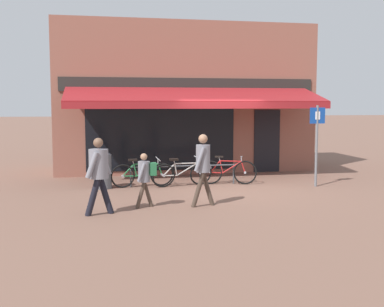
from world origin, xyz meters
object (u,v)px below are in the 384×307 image
(pedestrian_adult, at_px, (203,162))
(parking_sign, at_px, (317,137))
(bicycle_green, at_px, (142,174))
(bicycle_silver, at_px, (182,174))
(pedestrian_child, at_px, (145,174))
(pedestrian_second_adult, at_px, (99,169))
(litter_bin, at_px, (103,170))
(bicycle_red, at_px, (228,171))

(pedestrian_adult, height_order, parking_sign, parking_sign)
(bicycle_green, bearing_deg, pedestrian_adult, -74.21)
(bicycle_silver, relative_size, pedestrian_child, 1.45)
(bicycle_green, height_order, pedestrian_second_adult, pedestrian_second_adult)
(bicycle_silver, height_order, litter_bin, litter_bin)
(pedestrian_child, relative_size, litter_bin, 1.19)
(pedestrian_child, bearing_deg, pedestrian_adult, 176.69)
(bicycle_silver, bearing_deg, litter_bin, 166.05)
(litter_bin, bearing_deg, pedestrian_second_adult, -91.80)
(bicycle_silver, bearing_deg, bicycle_green, 163.75)
(bicycle_green, distance_m, litter_bin, 1.09)
(litter_bin, distance_m, parking_sign, 5.96)
(bicycle_green, height_order, pedestrian_adult, pedestrian_adult)
(parking_sign, bearing_deg, pedestrian_adult, -151.96)
(bicycle_red, height_order, pedestrian_adult, pedestrian_adult)
(pedestrian_second_adult, xyz_separation_m, parking_sign, (5.94, 2.35, 0.42))
(bicycle_green, distance_m, pedestrian_second_adult, 3.43)
(pedestrian_child, distance_m, pedestrian_second_adult, 1.15)
(bicycle_silver, bearing_deg, parking_sign, -23.26)
(pedestrian_second_adult, height_order, litter_bin, pedestrian_second_adult)
(pedestrian_child, xyz_separation_m, pedestrian_second_adult, (-1.01, -0.51, 0.21))
(pedestrian_adult, bearing_deg, pedestrian_child, 2.38)
(bicycle_green, height_order, litter_bin, litter_bin)
(litter_bin, relative_size, parking_sign, 0.46)
(pedestrian_adult, bearing_deg, bicycle_red, -108.69)
(bicycle_red, distance_m, parking_sign, 2.67)
(pedestrian_second_adult, distance_m, litter_bin, 3.19)
(pedestrian_child, bearing_deg, pedestrian_second_adult, 27.71)
(bicycle_green, bearing_deg, bicycle_red, -5.36)
(bicycle_green, distance_m, pedestrian_adult, 3.04)
(parking_sign, bearing_deg, pedestrian_child, -159.49)
(pedestrian_second_adult, bearing_deg, bicycle_red, -128.04)
(pedestrian_adult, xyz_separation_m, pedestrian_child, (-1.28, 0.10, -0.24))
(pedestrian_second_adult, bearing_deg, bicycle_silver, -116.07)
(bicycle_silver, xyz_separation_m, litter_bin, (-2.19, 0.08, 0.16))
(pedestrian_child, distance_m, parking_sign, 5.30)
(litter_bin, bearing_deg, pedestrian_adult, -51.50)
(pedestrian_second_adult, xyz_separation_m, litter_bin, (0.10, 3.16, -0.45))
(bicycle_silver, bearing_deg, pedestrian_adult, -101.79)
(pedestrian_adult, relative_size, pedestrian_second_adult, 1.01)
(pedestrian_second_adult, distance_m, parking_sign, 6.40)
(bicycle_silver, bearing_deg, pedestrian_child, -128.23)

